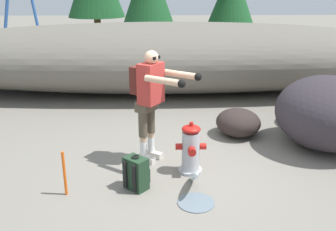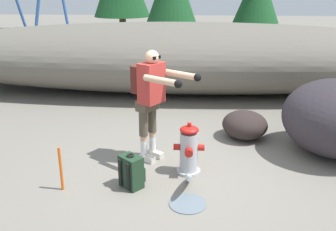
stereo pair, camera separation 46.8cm
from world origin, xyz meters
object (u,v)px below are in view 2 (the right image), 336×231
utility_worker (151,93)px  boulder_large (336,118)px  spare_backpack (132,172)px  survey_stake (61,169)px  boulder_mid (334,109)px  fire_hydrant (189,150)px  boulder_small (245,125)px

utility_worker → boulder_large: bearing=43.2°
spare_backpack → survey_stake: size_ratio=0.78×
boulder_mid → survey_stake: boulder_mid is taller
utility_worker → boulder_mid: (3.18, 1.43, -0.66)m
fire_hydrant → survey_stake: (-1.64, -0.58, -0.05)m
fire_hydrant → survey_stake: 1.74m
utility_worker → boulder_mid: utility_worker is taller
fire_hydrant → boulder_mid: boulder_mid is taller
boulder_mid → boulder_small: 1.73m
spare_backpack → boulder_small: 2.48m
spare_backpack → utility_worker: bearing=29.6°
utility_worker → boulder_large: (2.84, 0.44, -0.47)m
boulder_small → boulder_large: bearing=-21.8°
boulder_large → boulder_small: (-1.32, 0.52, -0.35)m
fire_hydrant → spare_backpack: 0.88m
boulder_large → survey_stake: 4.17m
boulder_large → spare_backpack: bearing=-157.3°
fire_hydrant → boulder_mid: (2.62, 1.82, 0.06)m
fire_hydrant → boulder_large: bearing=20.0°
utility_worker → fire_hydrant: bearing=-0.3°
utility_worker → survey_stake: (-1.08, -0.97, -0.76)m
spare_backpack → boulder_small: (1.71, 1.79, 0.02)m
fire_hydrant → boulder_large: 2.43m
boulder_mid → boulder_small: boulder_mid is taller
boulder_large → boulder_small: bearing=158.2°
fire_hydrant → spare_backpack: (-0.75, -0.44, -0.13)m
fire_hydrant → boulder_small: (0.96, 1.35, -0.11)m
utility_worker → survey_stake: utility_worker is taller
fire_hydrant → boulder_small: fire_hydrant is taller
fire_hydrant → survey_stake: size_ratio=1.26×
boulder_mid → survey_stake: bearing=-150.6°
fire_hydrant → survey_stake: fire_hydrant is taller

